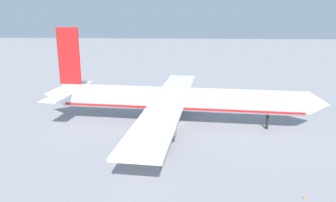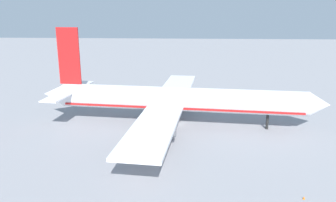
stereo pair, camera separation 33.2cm
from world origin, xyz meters
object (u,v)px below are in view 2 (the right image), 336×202
(baggage_cart_0, at_px, (183,87))
(traffic_cone_2, at_px, (67,90))
(traffic_cone_0, at_px, (304,198))
(airliner, at_px, (175,100))
(traffic_cone_3, at_px, (78,88))

(baggage_cart_0, height_order, traffic_cone_2, baggage_cart_0)
(traffic_cone_0, bearing_deg, traffic_cone_2, 132.74)
(airliner, bearing_deg, baggage_cart_0, 88.48)
(airliner, distance_m, traffic_cone_2, 56.25)
(traffic_cone_2, bearing_deg, airliner, -39.79)
(airliner, xyz_separation_m, baggage_cart_0, (1.14, 42.91, -6.15))
(baggage_cart_0, height_order, traffic_cone_3, baggage_cart_0)
(airliner, bearing_deg, traffic_cone_3, 135.15)
(traffic_cone_0, height_order, traffic_cone_3, same)
(baggage_cart_0, height_order, traffic_cone_0, baggage_cart_0)
(airliner, distance_m, traffic_cone_3, 56.93)
(baggage_cart_0, xyz_separation_m, traffic_cone_3, (-41.22, -3.03, -0.45))
(traffic_cone_0, bearing_deg, airliner, 122.70)
(traffic_cone_0, bearing_deg, baggage_cart_0, 105.32)
(traffic_cone_2, bearing_deg, traffic_cone_0, -47.26)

